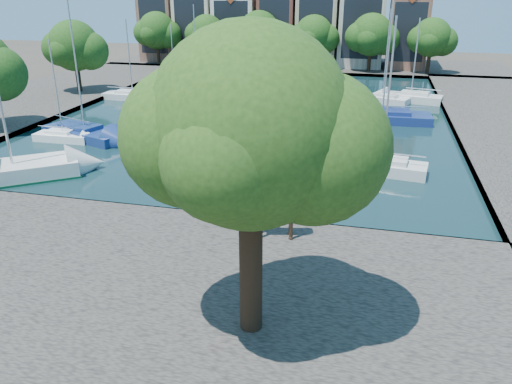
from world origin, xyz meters
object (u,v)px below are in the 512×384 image
at_px(giraffe_statue, 268,186).
at_px(sailboat_right_a, 381,164).
at_px(sailboat_left_a, 63,135).
at_px(plane_tree, 254,135).

distance_m(giraffe_statue, sailboat_right_a, 13.14).
bearing_deg(sailboat_left_a, plane_tree, -44.06).
height_order(plane_tree, sailboat_right_a, plane_tree).
relative_size(sailboat_left_a, sailboat_right_a, 0.79).
xyz_separation_m(sailboat_left_a, sailboat_right_a, (25.29, -1.62, 0.12)).
bearing_deg(giraffe_statue, sailboat_left_a, 146.19).
relative_size(plane_tree, giraffe_statue, 1.95).
xyz_separation_m(giraffe_statue, sailboat_left_a, (-19.94, 13.36, -2.62)).
height_order(sailboat_left_a, sailboat_right_a, sailboat_right_a).
bearing_deg(plane_tree, sailboat_left_a, 135.94).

